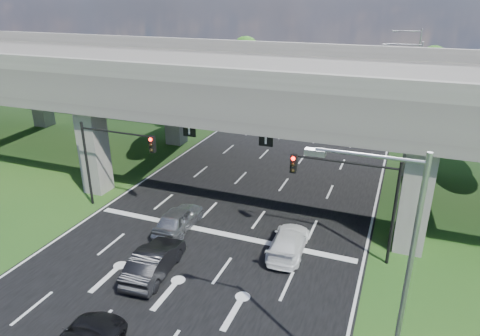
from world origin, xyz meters
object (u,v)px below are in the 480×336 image
Objects in this scene: car_dark at (154,261)px; car_white at (288,242)px; streetlight_far at (411,89)px; signal_right at (354,189)px; signal_left at (111,152)px; streetlight_beyond at (413,64)px; car_silver at (179,219)px; streetlight_near at (392,280)px.

car_white is at bearing -148.40° from car_dark.
streetlight_far is at bearing -107.74° from car_white.
car_white is (-3.19, -0.94, -3.49)m from signal_right.
signal_right is at bearing 0.00° from signal_left.
streetlight_beyond is (17.92, 36.06, 1.66)m from signal_left.
car_dark is (1.07, -4.56, 0.02)m from car_silver.
signal_right is at bearing -93.61° from streetlight_beyond.
streetlight_near is (17.92, -9.94, 1.66)m from signal_left.
car_dark is at bearing 102.16° from car_silver.
streetlight_far is at bearing 90.00° from streetlight_near.
car_silver is at bearing -174.77° from signal_right.
streetlight_near is at bearing -90.00° from streetlight_beyond.
streetlight_beyond reaches higher than signal_left.
car_dark is at bearing -40.58° from signal_left.
car_silver is (-12.57, -21.00, -5.06)m from streetlight_far.
streetlight_beyond is at bearing -110.94° from car_dark.
streetlight_far reaches higher than car_dark.
streetlight_beyond is at bearing 63.57° from signal_left.
signal_left is 0.60× the size of streetlight_beyond.
streetlight_near is at bearing 143.36° from car_silver.
signal_left is 9.10m from car_dark.
streetlight_beyond is (2.27, 36.06, 1.66)m from signal_right.
car_silver is 0.96× the size of car_white.
car_silver is (5.35, -0.94, -3.40)m from signal_left.
streetlight_beyond is 2.26× the size of car_silver.
streetlight_beyond is 43.41m from car_dark.
streetlight_near reaches higher than car_dark.
car_dark is at bearing 158.88° from streetlight_near.
car_dark is (-11.50, -25.56, -5.04)m from streetlight_far.
signal_right is 10.88m from car_silver.
car_silver is at bearing -120.90° from streetlight_far.
car_silver is (-10.30, -0.94, -3.40)m from signal_right.
signal_right is 15.65m from signal_left.
car_silver is 0.94× the size of car_dark.
streetlight_near reaches higher than signal_left.
streetlight_near is 11.72m from car_white.
streetlight_far is at bearing -121.94° from car_silver.
streetlight_beyond is (0.00, 46.00, 0.00)m from streetlight_near.
car_dark is at bearing -149.21° from signal_right.
signal_right is at bearing -175.81° from car_silver.
signal_left is 26.95m from streetlight_far.
car_white is at bearing 178.96° from car_silver.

